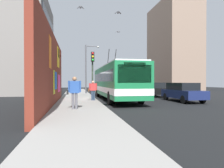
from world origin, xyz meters
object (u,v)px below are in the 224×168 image
Objects in this scene: city_bus at (115,81)px; parked_car_black at (154,89)px; pedestrian_at_curb at (93,89)px; traffic_light at (93,67)px; street_lamp at (87,65)px; parked_car_navy at (182,92)px; pedestrian_near_wall at (74,90)px; parked_car_red at (128,87)px; parked_car_dark_gray at (139,88)px.

parked_car_black is at bearing -58.56° from city_bus.
traffic_light is at bearing -3.59° from pedestrian_at_curb.
parked_car_navy is at bearing -146.01° from street_lamp.
pedestrian_near_wall reaches higher than parked_car_black.
pedestrian_at_curb is 0.25× the size of street_lamp.
parked_car_red is (14.45, -5.20, -0.90)m from city_bus.
city_bus is at bearing 160.21° from parked_car_red.
parked_car_navy is 1.06× the size of parked_car_dark_gray.
pedestrian_at_curb is at bearing 82.44° from parked_car_navy.
parked_car_black is 1.09× the size of traffic_light.
parked_car_navy is at bearing -105.02° from traffic_light.
traffic_light is at bearing 118.25° from parked_car_black.
city_bus is 2.94× the size of traffic_light.
parked_car_red is 17.83m from pedestrian_at_curb.
parked_car_dark_gray is 12.69m from pedestrian_at_curb.
pedestrian_at_curb is at bearing -16.57° from pedestrian_near_wall.
pedestrian_near_wall reaches higher than parked_car_red.
parked_car_red is 0.73× the size of street_lamp.
parked_car_dark_gray is at bearing -35.75° from pedestrian_at_curb.
city_bus is at bearing -51.51° from pedestrian_at_curb.
parked_car_black is 1.07× the size of parked_car_dark_gray.
parked_car_red is 2.89× the size of pedestrian_at_curb.
traffic_light is at bearing 179.26° from street_lamp.
city_bus reaches higher than parked_car_black.
pedestrian_near_wall is 6.36m from traffic_light.
parked_car_dark_gray is at bearing -30.23° from pedestrian_near_wall.
parked_car_red is 17.03m from traffic_light.
pedestrian_at_curb is at bearing 155.43° from parked_car_red.
city_bus is at bearing 121.44° from parked_car_black.
parked_car_black is 0.71× the size of street_lamp.
parked_car_red is at bearing -25.77° from traffic_light.
city_bus is at bearing -70.27° from traffic_light.
street_lamp is (7.99, 2.04, 2.07)m from city_bus.
parked_car_red is at bearing -0.00° from parked_car_navy.
city_bus reaches higher than parked_car_red.
parked_car_dark_gray is at bearing 0.00° from parked_car_navy.
pedestrian_at_curb is 0.39× the size of traffic_light.
traffic_light is at bearing 141.70° from parked_car_dark_gray.
parked_car_navy is 1.09× the size of traffic_light.
street_lamp is (-6.46, 7.24, 2.97)m from parked_car_red.
city_bus is 2.69× the size of parked_car_black.
parked_car_black is 8.91m from pedestrian_at_curb.
pedestrian_at_curb is 5.17m from pedestrian_near_wall.
parked_car_navy is at bearing 180.00° from parked_car_red.
traffic_light is (-9.31, 7.35, 2.09)m from parked_car_dark_gray.
parked_car_navy is 2.49× the size of pedestrian_near_wall.
traffic_light is (-0.77, 2.15, 1.19)m from city_bus.
street_lamp reaches higher than parked_car_dark_gray.
city_bus reaches higher than pedestrian_at_curb.
traffic_light reaches higher than parked_car_navy.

